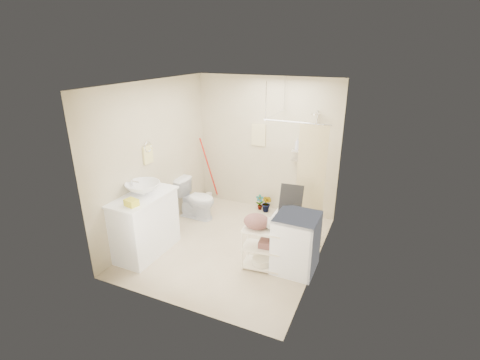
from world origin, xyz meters
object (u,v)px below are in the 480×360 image
Objects in this scene: toilet at (196,199)px; washing_machine at (296,243)px; vanity at (144,224)px; laundry_rack at (263,244)px.

washing_machine is (2.18, -0.86, 0.05)m from toilet.
vanity reaches higher than laundry_rack.
washing_machine is (2.30, 0.52, -0.05)m from vanity.
toilet is 2.34m from washing_machine.
washing_machine reaches higher than laundry_rack.
vanity is 1.28× the size of washing_machine.
vanity is 1.46× the size of toilet.
laundry_rack is at bearing -119.18° from toilet.
laundry_rack is (1.85, 0.34, -0.10)m from vanity.
vanity is 1.42× the size of laundry_rack.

